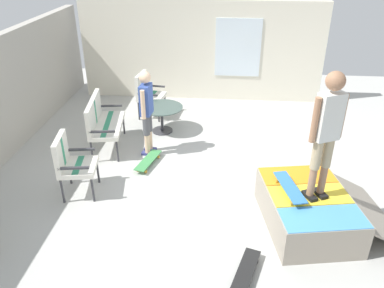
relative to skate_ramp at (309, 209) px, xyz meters
name	(u,v)px	position (x,y,z in m)	size (l,w,h in m)	color
ground_plane	(214,178)	(1.17, 1.40, -0.32)	(12.00, 12.00, 0.10)	#B2B2AD
house_facade	(202,51)	(4.97, 1.89, 0.96)	(0.23, 6.00, 2.44)	silver
skate_ramp	(309,209)	(0.00, 0.00, 0.00)	(1.83, 2.07, 0.53)	gray
patio_bench	(101,119)	(2.04, 3.64, 0.35)	(1.32, 0.73, 1.02)	#38383D
patio_chair_near_house	(147,91)	(3.67, 3.06, 0.35)	(0.68, 0.62, 1.02)	#38383D
patio_chair_by_wall	(70,160)	(0.48, 3.66, 0.35)	(0.70, 0.64, 1.02)	#38383D
patio_table	(162,114)	(2.86, 2.59, 0.14)	(0.90, 0.90, 0.57)	#38383D
person_watching	(147,108)	(1.91, 2.70, 0.68)	(0.48, 0.26, 1.64)	navy
person_skater	(327,127)	(-0.04, -0.03, 1.33)	(0.33, 0.44, 1.79)	black
skateboard_by_bench	(148,160)	(1.46, 2.63, -0.18)	(0.82, 0.39, 0.10)	#3F8C4C
skateboard_spare	(245,272)	(-1.09, 0.93, -0.18)	(0.82, 0.43, 0.10)	black
skateboard_on_ramp	(290,187)	(0.02, 0.32, 0.35)	(0.82, 0.39, 0.10)	#3372B2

